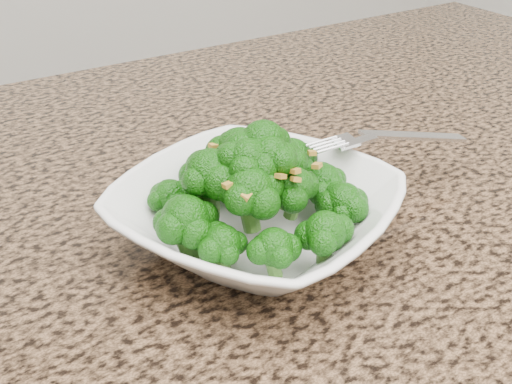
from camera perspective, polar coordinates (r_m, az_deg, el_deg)
granite_counter at (r=0.54m, az=-1.76°, el=-7.36°), size 1.64×1.04×0.03m
bowl at (r=0.53m, az=0.00°, el=-2.11°), size 0.30×0.30×0.05m
broccoli_pile at (r=0.50m, az=0.00°, el=3.92°), size 0.20×0.20×0.07m
garlic_topping at (r=0.49m, az=0.00°, el=7.95°), size 0.12×0.12×0.01m
fork at (r=0.59m, az=9.88°, el=4.68°), size 0.20×0.06×0.01m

